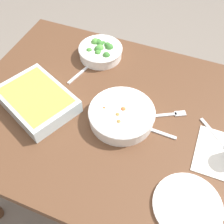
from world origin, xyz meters
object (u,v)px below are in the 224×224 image
(broccoli_bowl, at_px, (101,51))
(baking_dish, at_px, (37,100))
(spoon_by_broccoli, at_px, (85,69))
(spoon_spare, at_px, (220,141))
(stew_bowl, at_px, (122,115))
(fork_on_table, at_px, (167,115))
(side_plate, at_px, (188,206))
(spoon_by_stew, at_px, (148,128))

(broccoli_bowl, bearing_deg, baking_dish, 72.82)
(broccoli_bowl, relative_size, spoon_by_broccoli, 1.18)
(spoon_by_broccoli, relative_size, spoon_spare, 1.22)
(stew_bowl, height_order, spoon_spare, stew_bowl)
(spoon_by_broccoli, bearing_deg, fork_on_table, 164.32)
(side_plate, relative_size, fork_on_table, 1.34)
(stew_bowl, bearing_deg, spoon_spare, -173.29)
(broccoli_bowl, xyz_separation_m, side_plate, (-0.54, 0.56, -0.03))
(stew_bowl, xyz_separation_m, spoon_spare, (-0.37, -0.04, -0.03))
(broccoli_bowl, height_order, fork_on_table, broccoli_bowl)
(broccoli_bowl, height_order, spoon_by_broccoli, broccoli_bowl)
(stew_bowl, xyz_separation_m, fork_on_table, (-0.16, -0.09, -0.03))
(spoon_spare, relative_size, fork_on_table, 0.87)
(fork_on_table, bearing_deg, spoon_by_stew, 60.09)
(stew_bowl, distance_m, spoon_by_broccoli, 0.33)
(broccoli_bowl, bearing_deg, fork_on_table, 149.53)
(baking_dish, bearing_deg, side_plate, 164.23)
(broccoli_bowl, xyz_separation_m, spoon_by_broccoli, (0.03, 0.11, -0.03))
(broccoli_bowl, bearing_deg, stew_bowl, 125.49)
(stew_bowl, distance_m, spoon_by_stew, 0.11)
(baking_dish, height_order, side_plate, baking_dish)
(broccoli_bowl, relative_size, side_plate, 0.93)
(spoon_by_broccoli, bearing_deg, stew_bowl, 141.08)
(broccoli_bowl, relative_size, baking_dish, 0.56)
(broccoli_bowl, bearing_deg, spoon_spare, 155.55)
(spoon_spare, distance_m, fork_on_table, 0.22)
(side_plate, bearing_deg, baking_dish, -15.77)
(fork_on_table, bearing_deg, baking_dish, 16.18)
(baking_dish, height_order, spoon_by_broccoli, baking_dish)
(spoon_by_stew, height_order, spoon_spare, same)
(spoon_by_broccoli, relative_size, fork_on_table, 1.06)
(spoon_spare, bearing_deg, baking_dish, 8.02)
(stew_bowl, height_order, spoon_by_broccoli, stew_bowl)
(side_plate, xyz_separation_m, fork_on_table, (0.15, -0.33, -0.00))
(side_plate, distance_m, spoon_by_broccoli, 0.72)
(baking_dish, bearing_deg, stew_bowl, -170.55)
(side_plate, relative_size, spoon_by_stew, 1.25)
(stew_bowl, xyz_separation_m, spoon_by_stew, (-0.11, 0.00, -0.03))
(stew_bowl, relative_size, side_plate, 1.16)
(baking_dish, bearing_deg, spoon_spare, -171.98)
(spoon_by_broccoli, distance_m, spoon_spare, 0.65)
(spoon_by_broccoli, bearing_deg, spoon_by_stew, 150.08)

